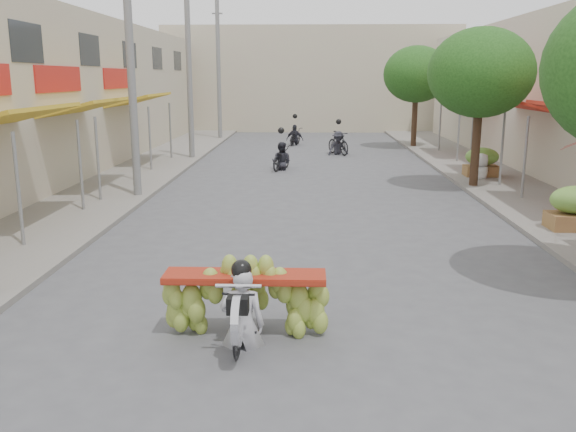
{
  "coord_description": "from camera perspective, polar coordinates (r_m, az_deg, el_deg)",
  "views": [
    {
      "loc": [
        -0.15,
        -6.33,
        3.67
      ],
      "look_at": [
        -0.52,
        4.88,
        1.1
      ],
      "focal_mm": 38.0,
      "sensor_mm": 36.0,
      "label": 1
    }
  ],
  "objects": [
    {
      "name": "utility_pole_far",
      "position": [
        27.83,
        -9.24,
        13.47
      ],
      "size": [
        0.6,
        0.24,
        8.0
      ],
      "color": "slate",
      "rests_on": "ground"
    },
    {
      "name": "utility_pole_back",
      "position": [
        36.71,
        -6.51,
        13.37
      ],
      "size": [
        0.6,
        0.24,
        8.0
      ],
      "color": "slate",
      "rests_on": "ground"
    },
    {
      "name": "pedestrian",
      "position": [
        22.82,
        17.72,
        5.6
      ],
      "size": [
        1.02,
        0.93,
        1.78
      ],
      "rotation": [
        0.0,
        0.0,
        3.74
      ],
      "color": "white",
      "rests_on": "ground"
    },
    {
      "name": "street_tree_far",
      "position": [
        32.8,
        11.93,
        12.83
      ],
      "size": [
        3.4,
        3.4,
        5.25
      ],
      "color": "#3A2719",
      "rests_on": "ground"
    },
    {
      "name": "far_building",
      "position": [
        44.33,
        2.13,
        12.67
      ],
      "size": [
        20.0,
        6.0,
        7.0
      ],
      "primitive_type": "cube",
      "color": "#BBAF94",
      "rests_on": "ground"
    },
    {
      "name": "utility_pole_mid",
      "position": [
        19.07,
        -14.51,
        13.58
      ],
      "size": [
        0.6,
        0.24,
        8.0
      ],
      "color": "slate",
      "rests_on": "ground"
    },
    {
      "name": "produce_crate_far",
      "position": [
        23.4,
        17.69,
        5.04
      ],
      "size": [
        1.2,
        0.88,
        1.16
      ],
      "color": "brown",
      "rests_on": "ground"
    },
    {
      "name": "street_tree_mid",
      "position": [
        21.07,
        17.6,
        12.63
      ],
      "size": [
        3.4,
        3.4,
        5.25
      ],
      "color": "#3A2719",
      "rests_on": "ground"
    },
    {
      "name": "sidewalk_left",
      "position": [
        22.69,
        -15.74,
        3.26
      ],
      "size": [
        4.0,
        60.0,
        0.12
      ],
      "primitive_type": "cube",
      "color": "gray",
      "rests_on": "ground"
    },
    {
      "name": "ground",
      "position": [
        7.32,
        2.96,
        -17.21
      ],
      "size": [
        120.0,
        120.0,
        0.0
      ],
      "primitive_type": "plane",
      "color": "#505155",
      "rests_on": "ground"
    },
    {
      "name": "bg_motorbike_a",
      "position": [
        24.59,
        -0.65,
        6.04
      ],
      "size": [
        1.11,
        1.82,
        1.95
      ],
      "color": "black",
      "rests_on": "ground"
    },
    {
      "name": "produce_crate_mid",
      "position": [
        15.95,
        25.32,
        0.97
      ],
      "size": [
        1.2,
        0.88,
        1.16
      ],
      "color": "brown",
      "rests_on": "ground"
    },
    {
      "name": "bg_motorbike_c",
      "position": [
        33.61,
        0.65,
        7.99
      ],
      "size": [
        1.08,
        1.73,
        1.95
      ],
      "color": "black",
      "rests_on": "ground"
    },
    {
      "name": "bg_motorbike_b",
      "position": [
        29.54,
        4.73,
        7.32
      ],
      "size": [
        1.36,
        1.95,
        1.95
      ],
      "color": "black",
      "rests_on": "ground"
    },
    {
      "name": "banana_motorbike",
      "position": [
        8.63,
        -4.18,
        -7.2
      ],
      "size": [
        2.31,
        1.78,
        2.11
      ],
      "color": "black",
      "rests_on": "ground"
    },
    {
      "name": "sidewalk_right",
      "position": [
        22.78,
        20.18,
        2.99
      ],
      "size": [
        4.0,
        60.0,
        0.12
      ],
      "primitive_type": "cube",
      "color": "gray",
      "rests_on": "ground"
    }
  ]
}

